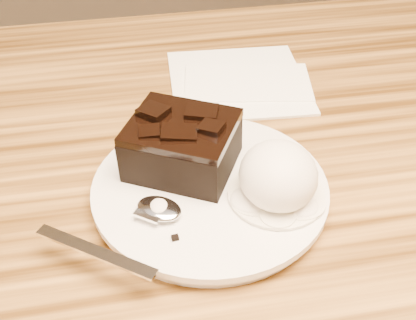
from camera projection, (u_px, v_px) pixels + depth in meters
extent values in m
cylinder|color=white|center=(210.00, 192.00, 0.52)|extent=(0.22, 0.22, 0.02)
cube|color=black|center=(182.00, 148.00, 0.52)|extent=(0.12, 0.12, 0.04)
ellipsoid|color=white|center=(278.00, 176.00, 0.49)|extent=(0.07, 0.07, 0.06)
cylinder|color=silver|center=(276.00, 195.00, 0.50)|extent=(0.09, 0.09, 0.00)
cube|color=white|center=(238.00, 81.00, 0.68)|extent=(0.18, 0.18, 0.01)
cube|color=black|center=(175.00, 238.00, 0.46)|extent=(0.01, 0.01, 0.00)
cube|color=black|center=(192.00, 190.00, 0.51)|extent=(0.01, 0.01, 0.00)
cube|color=black|center=(278.00, 190.00, 0.51)|extent=(0.01, 0.00, 0.00)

